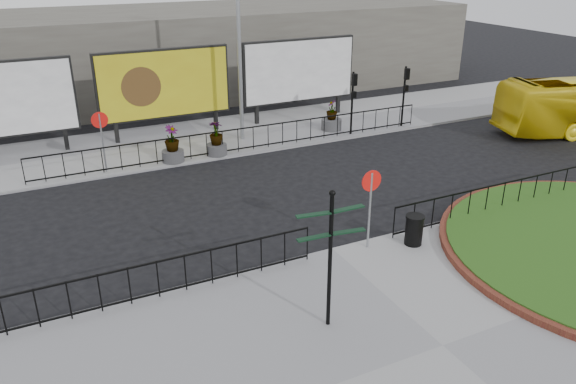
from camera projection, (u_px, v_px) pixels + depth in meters
ground at (332, 252)px, 16.87m from camera, size 90.00×90.00×0.00m
pavement_near at (442, 348)px, 12.72m from camera, size 30.00×10.00×0.12m
pavement_far at (205, 138)px, 26.73m from camera, size 44.00×6.00×0.12m
railing_near_left at (130, 286)px, 13.94m from camera, size 10.00×0.10×1.10m
railing_near_right at (503, 196)px, 18.97m from camera, size 9.00×0.10×1.10m
railing_far at (246, 139)px, 24.67m from camera, size 18.00×0.10×1.10m
speed_sign_far at (101, 129)px, 21.84m from camera, size 0.64×0.07×2.47m
speed_sign_near at (371, 192)px, 16.18m from camera, size 0.64×0.07×2.47m
billboard_mid at (164, 84)px, 25.91m from camera, size 6.20×0.31×4.10m
billboard_right at (299, 71)px, 28.73m from camera, size 6.20×0.31×4.10m
lamp_post at (239, 36)px, 24.61m from camera, size 0.74×0.18×9.23m
signal_pole_a at (353, 94)px, 26.34m from camera, size 0.22×0.26×3.00m
signal_pole_b at (405, 87)px, 27.54m from camera, size 0.22×0.26×3.00m
building_backdrop at (151, 54)px, 34.00m from camera, size 40.00×10.00×5.00m
fingerpost_sign at (330, 246)px, 12.60m from camera, size 1.64×0.40×3.49m
litter_bin at (414, 230)px, 16.88m from camera, size 0.57×0.57×0.94m
planter_a at (172, 147)px, 23.41m from camera, size 0.92×0.92×1.56m
planter_b at (216, 141)px, 24.19m from camera, size 0.89×0.89×1.53m
planter_c at (332, 119)px, 27.60m from camera, size 1.00×1.00×1.49m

